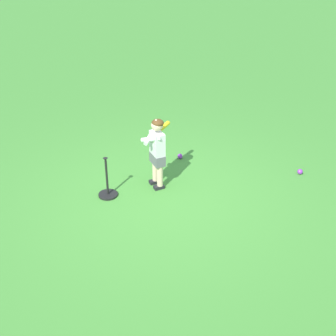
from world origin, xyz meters
The scene contains 5 objects.
ground_plane centered at (0.00, 0.00, 0.00)m, with size 40.00×40.00×0.00m, color #479338.
child_batter centered at (-0.05, -0.37, 0.65)m, with size 0.59×0.42×1.08m.
play_ball_by_bucket centered at (-0.79, -0.91, 0.04)m, with size 0.09×0.09×0.09m, color purple.
play_ball_far_right centered at (-2.13, 0.49, 0.04)m, with size 0.09×0.09×0.09m, color purple.
batting_tee centered at (0.71, -0.49, 0.10)m, with size 0.28×0.28×0.62m.
Camera 1 is at (2.86, 4.80, 3.68)m, focal length 49.47 mm.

